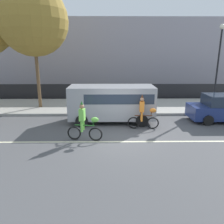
% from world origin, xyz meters
% --- Properties ---
extents(ground_plane, '(80.00, 80.00, 0.00)m').
position_xyz_m(ground_plane, '(0.00, 0.00, 0.00)').
color(ground_plane, '#4C4C4F').
extents(road_centre_line, '(36.00, 0.14, 0.01)m').
position_xyz_m(road_centre_line, '(0.00, -0.50, 0.00)').
color(road_centre_line, beige).
rests_on(road_centre_line, ground).
extents(sidewalk_curb, '(60.00, 5.00, 0.15)m').
position_xyz_m(sidewalk_curb, '(0.00, 6.50, 0.07)').
color(sidewalk_curb, '#9E9B93').
rests_on(sidewalk_curb, ground).
extents(fence_line, '(40.00, 0.08, 1.40)m').
position_xyz_m(fence_line, '(0.00, 9.40, 0.70)').
color(fence_line, black).
rests_on(fence_line, ground).
extents(building_backdrop, '(28.00, 8.00, 7.74)m').
position_xyz_m(building_backdrop, '(-0.30, 18.00, 3.87)').
color(building_backdrop, '#99939E').
rests_on(building_backdrop, ground).
extents(parade_cyclist_lime, '(1.71, 0.53, 1.92)m').
position_xyz_m(parade_cyclist_lime, '(-1.68, -0.29, 0.84)').
color(parade_cyclist_lime, black).
rests_on(parade_cyclist_lime, ground).
extents(parade_cyclist_orange, '(1.72, 0.50, 1.92)m').
position_xyz_m(parade_cyclist_orange, '(1.35, 1.34, 0.84)').
color(parade_cyclist_orange, black).
rests_on(parade_cyclist_orange, ground).
extents(parked_van_grey, '(5.00, 2.22, 2.18)m').
position_xyz_m(parked_van_grey, '(-0.30, 2.70, 1.28)').
color(parked_van_grey, '#99999E').
rests_on(parked_van_grey, ground).
extents(parked_car_navy, '(4.10, 1.92, 1.64)m').
position_xyz_m(parked_car_navy, '(6.42, 2.74, 0.78)').
color(parked_car_navy, navy).
rests_on(parked_car_navy, ground).
extents(street_lamp_post, '(0.36, 0.36, 5.86)m').
position_xyz_m(street_lamp_post, '(7.32, 5.94, 3.99)').
color(street_lamp_post, black).
rests_on(street_lamp_post, sidewalk_curb).
extents(street_tree_near_lamp, '(4.81, 4.81, 8.46)m').
position_xyz_m(street_tree_near_lamp, '(-5.71, 5.97, 6.19)').
color(street_tree_near_lamp, brown).
rests_on(street_tree_near_lamp, sidewalk_curb).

